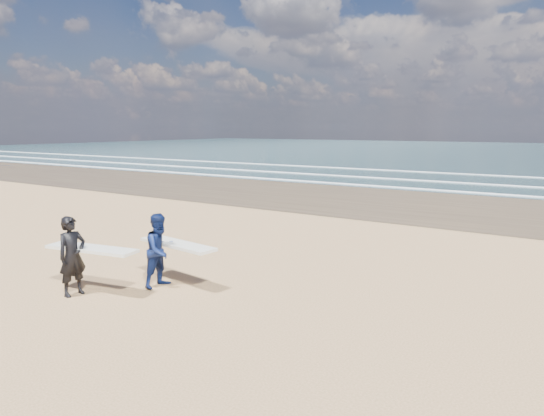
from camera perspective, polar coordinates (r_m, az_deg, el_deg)
The scene contains 2 objects.
surfer_near at distance 11.48m, azimuth -22.16°, elevation -5.14°, with size 2.26×1.14×1.76m.
surfer_far at distance 11.50m, azimuth -12.83°, elevation -4.80°, with size 2.25×1.19×1.72m.
Camera 1 is at (9.44, -5.78, 3.66)m, focal length 32.00 mm.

